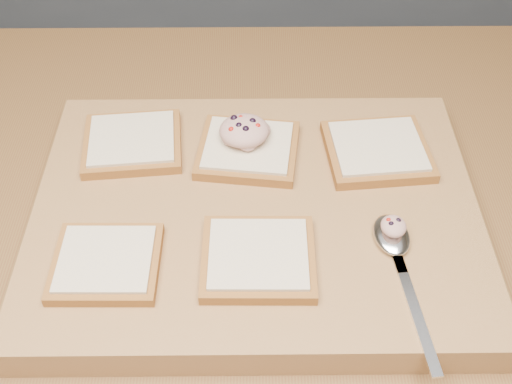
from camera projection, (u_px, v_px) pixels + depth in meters
island_counter at (292, 372)px, 1.13m from camera, size 2.00×0.80×0.90m
cutting_board at (256, 215)px, 0.76m from camera, size 0.52×0.39×0.04m
bread_far_left at (132, 142)px, 0.81m from camera, size 0.13×0.12×0.02m
bread_far_center at (248, 149)px, 0.80m from camera, size 0.13×0.13×0.02m
bread_far_right at (377, 150)px, 0.80m from camera, size 0.13×0.12×0.02m
bread_near_left at (106, 262)px, 0.68m from camera, size 0.11×0.10×0.02m
bread_near_center at (258, 258)px, 0.68m from camera, size 0.12×0.11×0.02m
tuna_salad_dollop at (244, 130)px, 0.79m from camera, size 0.06×0.06×0.03m
spoon at (395, 245)px, 0.69m from camera, size 0.05×0.20×0.01m
spoon_salad at (393, 226)px, 0.69m from camera, size 0.03×0.03×0.02m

